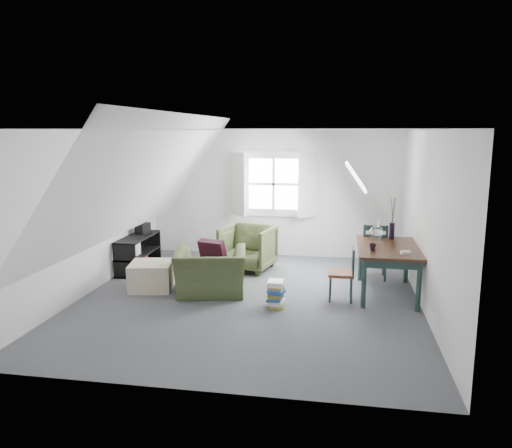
% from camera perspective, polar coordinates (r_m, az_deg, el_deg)
% --- Properties ---
extents(floor, '(5.50, 5.50, 0.00)m').
position_cam_1_polar(floor, '(7.58, -0.81, -8.52)').
color(floor, '#48484D').
rests_on(floor, ground).
extents(ceiling, '(5.50, 5.50, 0.00)m').
position_cam_1_polar(ceiling, '(7.17, -0.87, 10.73)').
color(ceiling, white).
rests_on(ceiling, wall_back).
extents(wall_back, '(5.00, 0.00, 5.00)m').
position_cam_1_polar(wall_back, '(9.96, 2.05, 3.47)').
color(wall_back, silver).
rests_on(wall_back, ground).
extents(wall_front, '(5.00, 0.00, 5.00)m').
position_cam_1_polar(wall_front, '(4.66, -7.05, -4.82)').
color(wall_front, silver).
rests_on(wall_front, ground).
extents(wall_left, '(0.00, 5.50, 5.50)m').
position_cam_1_polar(wall_left, '(8.10, -18.50, 1.29)').
color(wall_left, silver).
rests_on(wall_left, ground).
extents(wall_right, '(0.00, 5.50, 5.50)m').
position_cam_1_polar(wall_right, '(7.25, 18.98, 0.22)').
color(wall_right, silver).
rests_on(wall_right, ground).
extents(slope_left, '(3.19, 5.50, 4.48)m').
position_cam_1_polar(slope_left, '(7.64, -12.41, 5.03)').
color(slope_left, white).
rests_on(slope_left, wall_left).
extents(slope_right, '(3.19, 5.50, 4.48)m').
position_cam_1_polar(slope_right, '(7.08, 11.61, 4.64)').
color(slope_right, white).
rests_on(slope_right, wall_right).
extents(dormer_window, '(1.71, 0.35, 1.30)m').
position_cam_1_polar(dormer_window, '(9.86, 2.00, 4.57)').
color(dormer_window, white).
rests_on(dormer_window, wall_back).
extents(skylight, '(0.35, 0.75, 0.47)m').
position_cam_1_polar(skylight, '(8.38, 11.34, 5.33)').
color(skylight, white).
rests_on(skylight, slope_right).
extents(armchair_near, '(1.23, 1.12, 0.69)m').
position_cam_1_polar(armchair_near, '(7.84, -5.16, -7.91)').
color(armchair_near, '#3C4725').
rests_on(armchair_near, floor).
extents(armchair_far, '(1.03, 1.05, 0.81)m').
position_cam_1_polar(armchair_far, '(9.12, -0.93, -5.21)').
color(armchair_far, '#3C4725').
rests_on(armchair_far, floor).
extents(throw_pillow, '(0.48, 0.36, 0.44)m').
position_cam_1_polar(throw_pillow, '(7.81, -4.95, -3.29)').
color(throw_pillow, '#370F1E').
rests_on(throw_pillow, armchair_near).
extents(ottoman, '(0.76, 0.76, 0.43)m').
position_cam_1_polar(ottoman, '(8.14, -11.86, -5.82)').
color(ottoman, '#C1B297').
rests_on(ottoman, floor).
extents(dining_table, '(0.91, 1.52, 0.76)m').
position_cam_1_polar(dining_table, '(7.86, 14.83, -3.19)').
color(dining_table, black).
rests_on(dining_table, floor).
extents(demijohn, '(0.22, 0.22, 0.31)m').
position_cam_1_polar(demijohn, '(8.23, 13.60, -0.89)').
color(demijohn, silver).
rests_on(demijohn, dining_table).
extents(vase_twigs, '(0.09, 0.09, 0.67)m').
position_cam_1_polar(vase_twigs, '(8.35, 15.27, -0.66)').
color(vase_twigs, black).
rests_on(vase_twigs, dining_table).
extents(cup, '(0.12, 0.12, 0.10)m').
position_cam_1_polar(cup, '(7.52, 13.16, -2.94)').
color(cup, black).
rests_on(cup, dining_table).
extents(paper_box, '(0.14, 0.11, 0.04)m').
position_cam_1_polar(paper_box, '(7.41, 16.71, -3.13)').
color(paper_box, white).
rests_on(paper_box, dining_table).
extents(dining_chair_far, '(0.45, 0.45, 0.96)m').
position_cam_1_polar(dining_chair_far, '(8.68, 13.36, -2.91)').
color(dining_chair_far, brown).
rests_on(dining_chair_far, floor).
extents(dining_chair_near, '(0.38, 0.38, 0.80)m').
position_cam_1_polar(dining_chair_near, '(7.52, 9.95, -5.50)').
color(dining_chair_near, brown).
rests_on(dining_chair_near, floor).
extents(media_shelf, '(0.40, 1.21, 0.62)m').
position_cam_1_polar(media_shelf, '(9.26, -13.40, -3.47)').
color(media_shelf, black).
rests_on(media_shelf, floor).
extents(electronics_box, '(0.24, 0.29, 0.20)m').
position_cam_1_polar(electronics_box, '(9.43, -12.82, -0.53)').
color(electronics_box, black).
rests_on(electronics_box, media_shelf).
extents(magazine_stack, '(0.28, 0.34, 0.38)m').
position_cam_1_polar(magazine_stack, '(7.20, 2.27, -7.98)').
color(magazine_stack, '#B29933').
rests_on(magazine_stack, floor).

